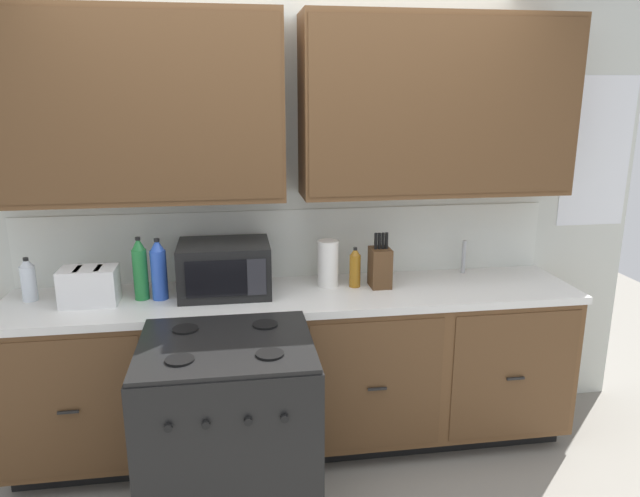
# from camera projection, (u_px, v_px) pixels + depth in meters

# --- Properties ---
(ground_plane) EXTENTS (8.00, 8.00, 0.00)m
(ground_plane) POSITION_uv_depth(u_px,v_px,m) (305.00, 475.00, 3.13)
(ground_plane) COLOR gray
(wall_unit) EXTENTS (4.26, 0.40, 2.57)m
(wall_unit) POSITION_uv_depth(u_px,v_px,m) (292.00, 150.00, 3.18)
(wall_unit) COLOR silver
(wall_unit) RESTS_ON ground_plane
(counter_run) EXTENTS (3.09, 0.64, 0.93)m
(counter_run) POSITION_uv_depth(u_px,v_px,m) (298.00, 369.00, 3.29)
(counter_run) COLOR black
(counter_run) RESTS_ON ground_plane
(stove_range) EXTENTS (0.76, 0.68, 0.95)m
(stove_range) POSITION_uv_depth(u_px,v_px,m) (230.00, 438.00, 2.64)
(stove_range) COLOR black
(stove_range) RESTS_ON ground_plane
(microwave) EXTENTS (0.48, 0.37, 0.28)m
(microwave) POSITION_uv_depth(u_px,v_px,m) (225.00, 268.00, 3.13)
(microwave) COLOR black
(microwave) RESTS_ON counter_run
(toaster) EXTENTS (0.28, 0.18, 0.19)m
(toaster) POSITION_uv_depth(u_px,v_px,m) (89.00, 286.00, 2.98)
(toaster) COLOR white
(toaster) RESTS_ON counter_run
(knife_block) EXTENTS (0.11, 0.14, 0.31)m
(knife_block) POSITION_uv_depth(u_px,v_px,m) (380.00, 267.00, 3.25)
(knife_block) COLOR #52361E
(knife_block) RESTS_ON counter_run
(sink_faucet) EXTENTS (0.02, 0.02, 0.20)m
(sink_faucet) POSITION_uv_depth(u_px,v_px,m) (464.00, 257.00, 3.50)
(sink_faucet) COLOR #B2B5BA
(sink_faucet) RESTS_ON counter_run
(paper_towel_roll) EXTENTS (0.12, 0.12, 0.26)m
(paper_towel_roll) POSITION_uv_depth(u_px,v_px,m) (328.00, 263.00, 3.26)
(paper_towel_roll) COLOR white
(paper_towel_roll) RESTS_ON counter_run
(bottle_blue) EXTENTS (0.08, 0.08, 0.33)m
(bottle_blue) POSITION_uv_depth(u_px,v_px,m) (159.00, 270.00, 3.04)
(bottle_blue) COLOR blue
(bottle_blue) RESTS_ON counter_run
(bottle_amber) EXTENTS (0.06, 0.06, 0.23)m
(bottle_amber) POSITION_uv_depth(u_px,v_px,m) (355.00, 268.00, 3.25)
(bottle_amber) COLOR #9E6619
(bottle_amber) RESTS_ON counter_run
(bottle_clear) EXTENTS (0.08, 0.08, 0.23)m
(bottle_clear) POSITION_uv_depth(u_px,v_px,m) (28.00, 280.00, 3.03)
(bottle_clear) COLOR silver
(bottle_clear) RESTS_ON counter_run
(bottle_green) EXTENTS (0.08, 0.08, 0.33)m
(bottle_green) POSITION_uv_depth(u_px,v_px,m) (140.00, 269.00, 3.04)
(bottle_green) COLOR #237A38
(bottle_green) RESTS_ON counter_run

